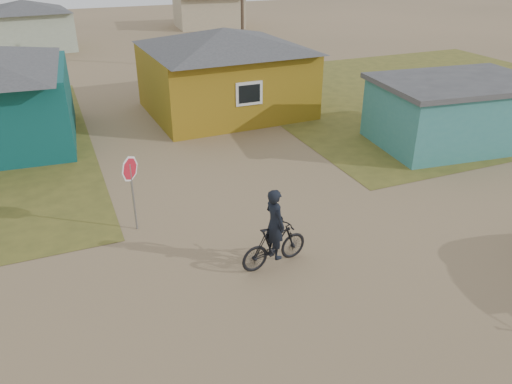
% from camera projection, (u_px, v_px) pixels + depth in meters
% --- Properties ---
extents(ground, '(120.00, 120.00, 0.00)m').
position_uv_depth(ground, '(325.00, 290.00, 11.76)').
color(ground, '#8F7553').
extents(grass_ne, '(20.00, 18.00, 0.00)m').
position_uv_depth(grass_ne, '(430.00, 92.00, 27.29)').
color(grass_ne, olive).
rests_on(grass_ne, ground).
extents(house_yellow, '(7.72, 6.76, 3.90)m').
position_uv_depth(house_yellow, '(225.00, 70.00, 23.26)').
color(house_yellow, olive).
rests_on(house_yellow, ground).
extents(shed_turquoise, '(6.71, 4.93, 2.60)m').
position_uv_depth(shed_turquoise, '(454.00, 112.00, 19.80)').
color(shed_turquoise, teal).
rests_on(shed_turquoise, ground).
extents(house_pale_west, '(7.04, 6.15, 3.60)m').
position_uv_depth(house_pale_west, '(27.00, 25.00, 36.90)').
color(house_pale_west, '#A1AD95').
rests_on(house_pale_west, ground).
extents(house_beige_east, '(6.95, 6.05, 3.60)m').
position_uv_depth(house_beige_east, '(208.00, 6.00, 47.35)').
color(house_beige_east, tan).
rests_on(house_beige_east, ground).
extents(utility_pole_near, '(1.40, 0.20, 8.00)m').
position_uv_depth(utility_pole_near, '(242.00, 1.00, 30.28)').
color(utility_pole_near, brown).
rests_on(utility_pole_near, ground).
extents(stop_sign, '(0.69, 0.33, 2.24)m').
position_uv_depth(stop_sign, '(131.00, 176.00, 13.53)').
color(stop_sign, gray).
rests_on(stop_sign, ground).
extents(cyclist, '(1.93, 0.81, 2.11)m').
position_uv_depth(cyclist, '(275.00, 238.00, 12.37)').
color(cyclist, black).
rests_on(cyclist, ground).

